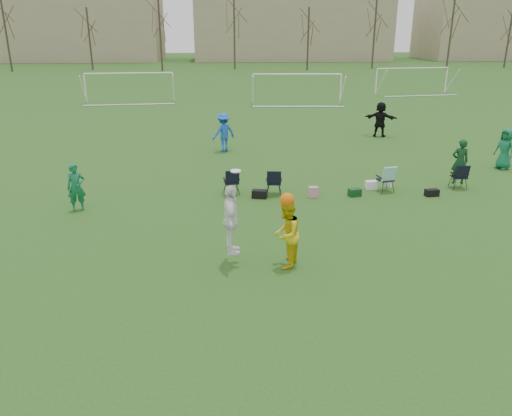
{
  "coord_description": "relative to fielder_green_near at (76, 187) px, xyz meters",
  "views": [
    {
      "loc": [
        -2.3,
        -9.92,
        5.87
      ],
      "look_at": [
        -1.41,
        2.92,
        1.25
      ],
      "focal_mm": 35.0,
      "sensor_mm": 36.0,
      "label": 1
    }
  ],
  "objects": [
    {
      "name": "tree_line",
      "position": [
        7.51,
        63.26,
        4.27
      ],
      "size": [
        110.28,
        3.28,
        11.4
      ],
      "color": "#382B21",
      "rests_on": "ground"
    },
    {
      "name": "fielder_green_near",
      "position": [
        0.0,
        0.0,
        0.0
      ],
      "size": [
        0.7,
        0.57,
        1.65
      ],
      "primitive_type": "imported",
      "rotation": [
        0.0,
        0.0,
        0.35
      ],
      "color": "#12673E",
      "rests_on": "ground"
    },
    {
      "name": "fielder_green_far",
      "position": [
        17.44,
        4.28,
        0.07
      ],
      "size": [
        0.89,
        1.04,
        1.8
      ],
      "primitive_type": "imported",
      "rotation": [
        0.0,
        0.0,
        -1.13
      ],
      "color": "#126942",
      "rests_on": "ground"
    },
    {
      "name": "fielder_blue",
      "position": [
        5.06,
        8.51,
        0.15
      ],
      "size": [
        1.45,
        1.27,
        1.94
      ],
      "primitive_type": "imported",
      "rotation": [
        0.0,
        0.0,
        3.69
      ],
      "color": "blue",
      "rests_on": "ground"
    },
    {
      "name": "fielder_black",
      "position": [
        14.1,
        11.64,
        0.17
      ],
      "size": [
        1.92,
        1.36,
        1.99
      ],
      "primitive_type": "imported",
      "rotation": [
        0.0,
        0.0,
        2.68
      ],
      "color": "black",
      "rests_on": "ground"
    },
    {
      "name": "goal_left",
      "position": [
        -2.73,
        27.42,
        1.1
      ],
      "size": [
        7.39,
        0.76,
        2.46
      ],
      "rotation": [
        0.0,
        0.0,
        0.09
      ],
      "color": "white",
      "rests_on": "ground"
    },
    {
      "name": "goal_mid",
      "position": [
        11.27,
        25.42,
        1.1
      ],
      "size": [
        7.4,
        0.63,
        2.46
      ],
      "rotation": [
        0.0,
        0.0,
        -0.07
      ],
      "color": "white",
      "rests_on": "ground"
    },
    {
      "name": "center_contest",
      "position": [
        5.94,
        -4.68,
        0.26
      ],
      "size": [
        2.12,
        1.26,
        2.57
      ],
      "color": "white",
      "rests_on": "ground"
    },
    {
      "name": "building_row",
      "position": [
        14.0,
        89.42,
        5.16
      ],
      "size": [
        126.0,
        16.0,
        13.0
      ],
      "color": "tan",
      "rests_on": "ground"
    },
    {
      "name": "ground",
      "position": [
        7.27,
        -6.58,
        -0.82
      ],
      "size": [
        260.0,
        260.0,
        0.0
      ],
      "primitive_type": "plane",
      "color": "#244F18",
      "rests_on": "ground"
    },
    {
      "name": "goal_right",
      "position": [
        23.27,
        31.42,
        1.1
      ],
      "size": [
        7.35,
        1.14,
        2.46
      ],
      "rotation": [
        0.0,
        0.0,
        0.14
      ],
      "color": "white",
      "rests_on": "ground"
    },
    {
      "name": "sideline_setup",
      "position": [
        10.51,
        1.49,
        -0.25
      ],
      "size": [
        9.57,
        1.55,
        1.91
      ],
      "color": "#0F3A1B",
      "rests_on": "ground"
    }
  ]
}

